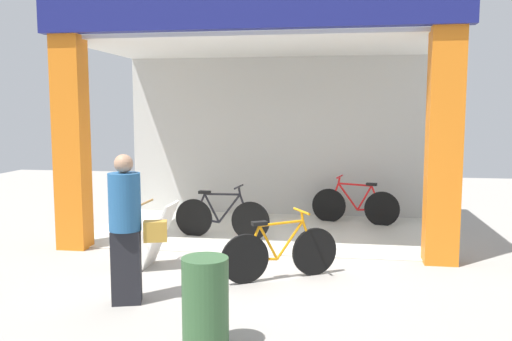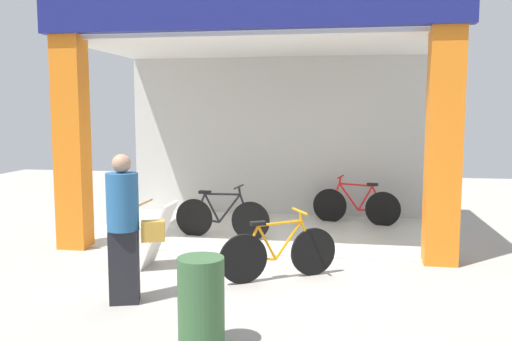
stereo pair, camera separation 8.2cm
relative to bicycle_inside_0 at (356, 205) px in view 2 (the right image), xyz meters
name	(u,v)px [view 2 (the right image)]	position (x,y,z in m)	size (l,w,h in m)	color
ground_plane	(247,255)	(-1.60, -2.38, -0.35)	(19.59, 19.59, 0.00)	#9E9991
shop_facade	(264,110)	(-1.60, -0.76, 1.75)	(5.99, 3.41, 3.91)	beige
bicycle_inside_0	(356,205)	(0.00, 0.00, 0.00)	(1.58, 0.48, 0.89)	black
bicycle_inside_1	(222,217)	(-2.20, -1.46, 0.00)	(1.60, 0.44, 0.88)	black
bicycle_parked_0	(279,252)	(-1.02, -3.42, -0.01)	(1.37, 0.81, 0.85)	black
sandwich_board_sign	(146,234)	(-2.85, -3.15, 0.09)	(0.78, 0.52, 0.89)	silver
pedestrian_1	(125,227)	(-2.57, -4.48, 0.48)	(0.66, 0.43, 1.63)	black
trash_bin	(201,303)	(-1.46, -5.46, 0.06)	(0.41, 0.41, 0.82)	#335933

